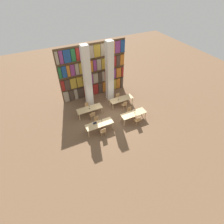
% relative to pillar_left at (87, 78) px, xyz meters
% --- Properties ---
extents(ground_plane, '(40.00, 40.00, 0.00)m').
position_rel_pillar_left_xyz_m(ground_plane, '(1.12, -2.71, -3.00)').
color(ground_plane, brown).
extents(bookshelf_bank, '(6.91, 0.35, 5.50)m').
position_rel_pillar_left_xyz_m(bookshelf_bank, '(1.14, 1.40, -0.35)').
color(bookshelf_bank, brown).
rests_on(bookshelf_bank, ground_plane).
extents(pillar_left, '(0.63, 0.63, 6.00)m').
position_rel_pillar_left_xyz_m(pillar_left, '(0.00, 0.00, 0.00)').
color(pillar_left, silver).
rests_on(pillar_left, ground_plane).
extents(pillar_center, '(0.63, 0.63, 6.00)m').
position_rel_pillar_left_xyz_m(pillar_center, '(2.24, 0.00, 0.00)').
color(pillar_center, silver).
rests_on(pillar_center, ground_plane).
extents(reading_table_0, '(2.35, 0.81, 0.74)m').
position_rel_pillar_left_xyz_m(reading_table_0, '(-0.53, -3.79, -2.33)').
color(reading_table_0, tan).
rests_on(reading_table_0, ground_plane).
extents(chair_0, '(0.42, 0.40, 0.88)m').
position_rel_pillar_left_xyz_m(chair_0, '(-0.49, -4.47, -2.52)').
color(chair_0, tan).
rests_on(chair_0, ground_plane).
extents(chair_1, '(0.42, 0.40, 0.88)m').
position_rel_pillar_left_xyz_m(chair_1, '(-0.49, -3.10, -2.52)').
color(chair_1, tan).
rests_on(chair_1, ground_plane).
extents(desk_lamp_0, '(0.14, 0.14, 0.47)m').
position_rel_pillar_left_xyz_m(desk_lamp_0, '(-0.32, -3.79, -1.94)').
color(desk_lamp_0, brown).
rests_on(desk_lamp_0, reading_table_0).
extents(laptop, '(0.32, 0.22, 0.21)m').
position_rel_pillar_left_xyz_m(laptop, '(-0.86, -3.57, -2.22)').
color(laptop, silver).
rests_on(laptop, reading_table_0).
extents(reading_table_1, '(2.35, 0.81, 0.74)m').
position_rel_pillar_left_xyz_m(reading_table_1, '(2.74, -3.91, -2.33)').
color(reading_table_1, tan).
rests_on(reading_table_1, ground_plane).
extents(chair_2, '(0.42, 0.40, 0.88)m').
position_rel_pillar_left_xyz_m(chair_2, '(2.76, -4.59, -2.52)').
color(chair_2, tan).
rests_on(chair_2, ground_plane).
extents(chair_3, '(0.42, 0.40, 0.88)m').
position_rel_pillar_left_xyz_m(chair_3, '(2.76, -3.22, -2.52)').
color(chair_3, tan).
rests_on(chair_3, ground_plane).
extents(desk_lamp_1, '(0.14, 0.14, 0.41)m').
position_rel_pillar_left_xyz_m(desk_lamp_1, '(2.87, -3.90, -1.98)').
color(desk_lamp_1, brown).
rests_on(desk_lamp_1, reading_table_1).
extents(reading_table_2, '(2.35, 0.81, 0.74)m').
position_rel_pillar_left_xyz_m(reading_table_2, '(-0.57, -1.54, -2.33)').
color(reading_table_2, tan).
rests_on(reading_table_2, ground_plane).
extents(chair_4, '(0.42, 0.40, 0.88)m').
position_rel_pillar_left_xyz_m(chair_4, '(-0.55, -2.23, -2.52)').
color(chair_4, tan).
rests_on(chair_4, ground_plane).
extents(chair_5, '(0.42, 0.40, 0.88)m').
position_rel_pillar_left_xyz_m(chair_5, '(-0.55, -0.85, -2.52)').
color(chair_5, tan).
rests_on(chair_5, ground_plane).
extents(desk_lamp_2, '(0.14, 0.14, 0.39)m').
position_rel_pillar_left_xyz_m(desk_lamp_2, '(-0.58, -1.55, -2.00)').
color(desk_lamp_2, brown).
rests_on(desk_lamp_2, reading_table_2).
extents(reading_table_3, '(2.35, 0.81, 0.74)m').
position_rel_pillar_left_xyz_m(reading_table_3, '(2.79, -1.51, -2.33)').
color(reading_table_3, tan).
rests_on(reading_table_3, ground_plane).
extents(chair_6, '(0.42, 0.40, 0.88)m').
position_rel_pillar_left_xyz_m(chair_6, '(2.79, -2.20, -2.52)').
color(chair_6, tan).
rests_on(chair_6, ground_plane).
extents(chair_7, '(0.42, 0.40, 0.88)m').
position_rel_pillar_left_xyz_m(chair_7, '(2.79, -0.82, -2.52)').
color(chair_7, tan).
rests_on(chair_7, ground_plane).
extents(desk_lamp_3, '(0.14, 0.14, 0.48)m').
position_rel_pillar_left_xyz_m(desk_lamp_3, '(2.44, -1.54, -1.93)').
color(desk_lamp_3, brown).
rests_on(desk_lamp_3, reading_table_3).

